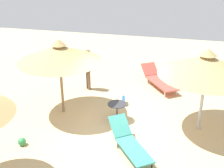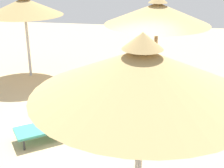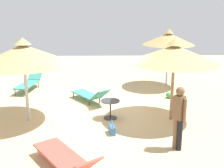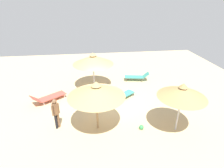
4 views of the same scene
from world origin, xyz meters
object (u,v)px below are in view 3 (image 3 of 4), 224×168
at_px(lounge_chair_near_right, 29,82).
at_px(lounge_chair_near_left, 91,94).
at_px(side_table_round, 110,106).
at_px(parasol_umbrella_front, 23,54).
at_px(beach_ball, 169,95).
at_px(parasol_umbrella_edge, 174,54).
at_px(parasol_umbrella_center, 169,39).
at_px(handbag, 112,129).
at_px(lounge_chair_far_left, 66,157).
at_px(person_standing_far_right, 179,114).

relative_size(lounge_chair_near_right, lounge_chair_near_left, 1.04).
bearing_deg(lounge_chair_near_left, side_table_round, -155.90).
xyz_separation_m(parasol_umbrella_front, beach_ball, (2.29, -5.29, -2.15)).
height_order(parasol_umbrella_edge, lounge_chair_near_right, parasol_umbrella_edge).
bearing_deg(lounge_chair_near_left, lounge_chair_near_right, 58.12).
relative_size(parasol_umbrella_center, handbag, 6.08).
xyz_separation_m(lounge_chair_far_left, handbag, (2.02, -1.14, -0.19)).
relative_size(parasol_umbrella_edge, side_table_round, 4.40).
distance_m(lounge_chair_far_left, beach_ball, 6.53).
distance_m(lounge_chair_near_left, side_table_round, 1.88).
bearing_deg(lounge_chair_near_right, beach_ball, -102.16).
relative_size(handbag, beach_ball, 1.77).
xyz_separation_m(lounge_chair_near_left, side_table_round, (-1.71, -0.76, 0.11)).
height_order(parasol_umbrella_front, lounge_chair_far_left, parasol_umbrella_front).
relative_size(parasol_umbrella_center, side_table_round, 4.17).
distance_m(lounge_chair_near_left, beach_ball, 3.31).
distance_m(parasol_umbrella_center, beach_ball, 2.82).
bearing_deg(beach_ball, lounge_chair_far_left, 146.51).
xyz_separation_m(lounge_chair_far_left, side_table_round, (3.26, -1.10, 0.11)).
xyz_separation_m(side_table_round, beach_ball, (2.18, -2.50, -0.32)).
height_order(parasol_umbrella_front, parasol_umbrella_edge, parasol_umbrella_front).
bearing_deg(parasol_umbrella_edge, handbag, 118.59).
height_order(parasol_umbrella_edge, lounge_chair_far_left, parasol_umbrella_edge).
bearing_deg(lounge_chair_far_left, handbag, -29.34).
bearing_deg(side_table_round, handbag, -178.47).
xyz_separation_m(lounge_chair_far_left, lounge_chair_near_left, (4.97, -0.34, -0.00)).
distance_m(lounge_chair_far_left, lounge_chair_near_left, 4.98).
xyz_separation_m(lounge_chair_near_right, beach_ball, (-1.33, -6.16, -0.24)).
height_order(lounge_chair_near_right, side_table_round, lounge_chair_near_right).
bearing_deg(handbag, side_table_round, 1.53).
height_order(lounge_chair_far_left, handbag, lounge_chair_far_left).
xyz_separation_m(lounge_chair_near_right, lounge_chair_near_left, (-1.80, -2.89, -0.04)).
bearing_deg(lounge_chair_near_right, parasol_umbrella_edge, -122.37).
bearing_deg(parasol_umbrella_center, person_standing_far_right, 171.21).
bearing_deg(beach_ball, lounge_chair_near_left, 98.23).
xyz_separation_m(person_standing_far_right, side_table_round, (2.27, 1.78, -0.57)).
distance_m(lounge_chair_near_left, person_standing_far_right, 4.77).
bearing_deg(lounge_chair_far_left, parasol_umbrella_edge, -45.41).
bearing_deg(lounge_chair_near_right, lounge_chair_far_left, -159.34).
bearing_deg(parasol_umbrella_center, lounge_chair_near_left, 123.06).
bearing_deg(beach_ball, side_table_round, 131.10).
distance_m(parasol_umbrella_edge, person_standing_far_right, 2.50).
bearing_deg(side_table_round, parasol_umbrella_edge, -93.53).
bearing_deg(person_standing_far_right, parasol_umbrella_front, 64.74).
relative_size(lounge_chair_far_left, lounge_chair_near_left, 1.14).
height_order(parasol_umbrella_front, lounge_chair_near_left, parasol_umbrella_front).
bearing_deg(handbag, lounge_chair_far_left, 150.66).
height_order(lounge_chair_near_left, side_table_round, lounge_chair_near_left).
bearing_deg(lounge_chair_far_left, lounge_chair_near_right, 20.66).
height_order(person_standing_far_right, beach_ball, person_standing_far_right).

